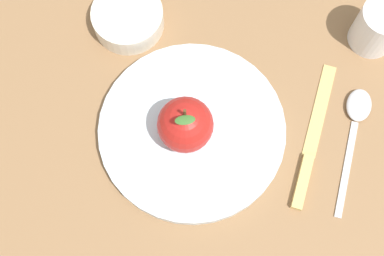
# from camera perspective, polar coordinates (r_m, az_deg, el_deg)

# --- Properties ---
(ground_plane) EXTENTS (2.40, 2.40, 0.00)m
(ground_plane) POSITION_cam_1_polar(r_m,az_deg,el_deg) (0.68, 2.10, -0.46)
(ground_plane) COLOR olive
(dinner_plate) EXTENTS (0.25, 0.25, 0.02)m
(dinner_plate) POSITION_cam_1_polar(r_m,az_deg,el_deg) (0.67, -0.00, -0.24)
(dinner_plate) COLOR silver
(dinner_plate) RESTS_ON ground_plane
(apple) EXTENTS (0.07, 0.07, 0.09)m
(apple) POSITION_cam_1_polar(r_m,az_deg,el_deg) (0.63, -0.77, 0.38)
(apple) COLOR #B21E19
(apple) RESTS_ON dinner_plate
(side_bowl) EXTENTS (0.10, 0.10, 0.03)m
(side_bowl) POSITION_cam_1_polar(r_m,az_deg,el_deg) (0.73, -7.30, 12.37)
(side_bowl) COLOR silver
(side_bowl) RESTS_ON ground_plane
(cup) EXTENTS (0.06, 0.06, 0.07)m
(cup) POSITION_cam_1_polar(r_m,az_deg,el_deg) (0.75, 20.45, 10.84)
(cup) COLOR white
(cup) RESTS_ON ground_plane
(knife) EXTENTS (0.21, 0.08, 0.01)m
(knife) POSITION_cam_1_polar(r_m,az_deg,el_deg) (0.69, 13.31, -2.17)
(knife) COLOR #D8B766
(knife) RESTS_ON ground_plane
(spoon) EXTENTS (0.18, 0.07, 0.01)m
(spoon) POSITION_cam_1_polar(r_m,az_deg,el_deg) (0.72, 18.12, 0.92)
(spoon) COLOR silver
(spoon) RESTS_ON ground_plane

